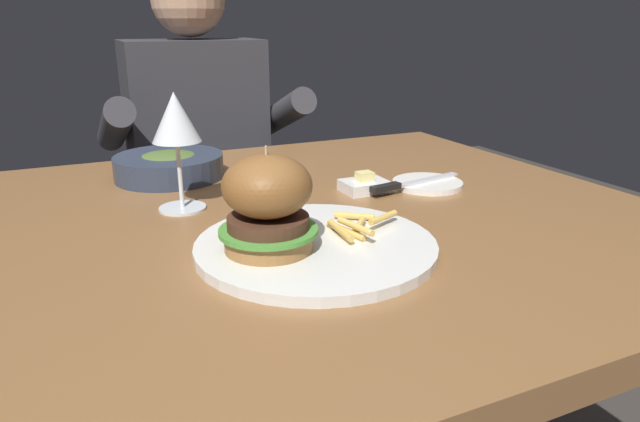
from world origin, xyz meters
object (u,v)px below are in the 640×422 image
Objects in this scene: main_plate at (316,246)px; table_knife at (408,183)px; burger_sandwich at (268,203)px; bread_plate at (427,184)px; butter_dish at (365,185)px; diner_person at (201,192)px; wine_glass at (176,122)px; soup_bowl at (169,165)px.

main_plate is 0.32m from table_knife.
burger_sandwich is 0.43m from bread_plate.
burger_sandwich reaches higher than butter_dish.
diner_person is at bearing 82.20° from burger_sandwich.
main_plate is at bearing -64.00° from wine_glass.
soup_bowl is at bearing 140.98° from butter_dish.
burger_sandwich is 0.65× the size of soup_bowl.
burger_sandwich reaches higher than soup_bowl.
soup_bowl reaches higher than butter_dish.
bread_plate is 0.62× the size of soup_bowl.
diner_person is at bearing 109.06° from bread_plate.
bread_plate is at bearing 31.73° from main_plate.
wine_glass reaches higher than burger_sandwich.
wine_glass is 0.34m from butter_dish.
butter_dish is (0.19, 0.21, 0.00)m from main_plate.
butter_dish is at bearing 158.11° from table_knife.
soup_bowl is (-0.37, 0.27, 0.01)m from table_knife.
diner_person is (0.13, 0.92, -0.25)m from burger_sandwich.
wine_glass is 0.77m from diner_person.
bread_plate is at bearing -31.94° from soup_bowl.
soup_bowl is at bearing -109.30° from diner_person.
diner_person is at bearing 74.74° from wine_glass.
main_plate is 1.57× the size of table_knife.
burger_sandwich is at bearing -77.05° from wine_glass.
butter_dish is at bearing 170.61° from bread_plate.
bread_plate is at bearing 10.25° from table_knife.
soup_bowl is at bearing 148.06° from bread_plate.
burger_sandwich reaches higher than main_plate.
burger_sandwich is at bearing 178.84° from main_plate.
butter_dish reaches higher than bread_plate.
table_knife is at bearing -9.64° from wine_glass.
table_knife is 0.08m from butter_dish.
main_plate is 0.37m from bread_plate.
burger_sandwich is 0.66× the size of table_knife.
main_plate is 0.27× the size of diner_person.
burger_sandwich is 1.69× the size of butter_dish.
table_knife reaches higher than bread_plate.
butter_dish is (0.26, 0.21, -0.06)m from burger_sandwich.
diner_person is (-0.25, 0.73, -0.18)m from bread_plate.
bread_plate is 0.12m from butter_dish.
diner_person is (0.18, 0.67, -0.32)m from wine_glass.
main_plate is 0.94m from diner_person.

